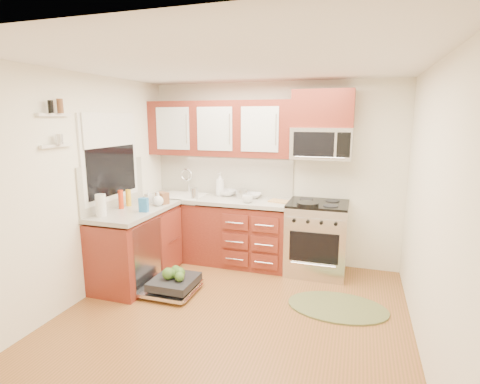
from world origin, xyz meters
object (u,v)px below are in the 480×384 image
(rug, at_px, (337,307))
(sink, at_px, (182,204))
(dishwasher, at_px, (171,285))
(bowl_a, at_px, (252,196))
(cup, at_px, (248,199))
(bowl_b, at_px, (227,193))
(upper_cabinets, at_px, (219,129))
(range, at_px, (317,238))
(paper_towel_roll, at_px, (101,205))
(microwave, at_px, (322,143))
(stock_pot, at_px, (243,194))
(cutting_board, at_px, (280,201))
(skillet, at_px, (308,204))

(rug, bearing_deg, sink, 158.39)
(dishwasher, bearing_deg, bowl_a, 64.03)
(rug, relative_size, cup, 7.73)
(bowl_a, bearing_deg, bowl_b, 173.83)
(upper_cabinets, distance_m, range, 1.99)
(rug, distance_m, paper_towel_roll, 2.85)
(upper_cabinets, relative_size, rug, 1.92)
(cup, bearing_deg, upper_cabinets, 147.45)
(bowl_a, bearing_deg, paper_towel_roll, -132.69)
(sink, bearing_deg, microwave, 3.85)
(sink, relative_size, stock_pot, 3.15)
(cup, bearing_deg, rug, -30.55)
(microwave, distance_m, dishwasher, 2.55)
(stock_pot, relative_size, cutting_board, 0.72)
(skillet, height_order, cup, cup)
(cup, bearing_deg, sink, 170.66)
(microwave, relative_size, rug, 0.71)
(sink, bearing_deg, skillet, -7.48)
(cutting_board, bearing_deg, microwave, 14.07)
(skillet, xyz_separation_m, cup, (-0.79, 0.07, 0.00))
(microwave, relative_size, stock_pot, 3.86)
(bowl_b, bearing_deg, paper_towel_roll, -122.78)
(sink, xyz_separation_m, bowl_a, (1.00, 0.14, 0.16))
(stock_pot, xyz_separation_m, cutting_board, (0.55, -0.11, -0.05))
(bowl_b, xyz_separation_m, cup, (0.41, -0.35, 0.01))
(upper_cabinets, relative_size, bowl_b, 7.96)
(rug, bearing_deg, bowl_b, 146.79)
(upper_cabinets, relative_size, paper_towel_roll, 8.06)
(cutting_board, bearing_deg, stock_pot, 169.17)
(stock_pot, height_order, bowl_b, stock_pot)
(bowl_b, height_order, cup, cup)
(microwave, bearing_deg, paper_towel_roll, -147.40)
(microwave, distance_m, cutting_board, 0.92)
(microwave, bearing_deg, dishwasher, -140.93)
(cutting_board, xyz_separation_m, bowl_b, (-0.81, 0.18, 0.03))
(range, xyz_separation_m, skillet, (-0.10, -0.25, 0.50))
(skillet, bearing_deg, cup, 174.97)
(rug, height_order, bowl_b, bowl_b)
(paper_towel_roll, bearing_deg, sink, 75.24)
(sink, height_order, skillet, skillet)
(cup, bearing_deg, bowl_a, 95.73)
(range, distance_m, skillet, 0.57)
(upper_cabinets, bearing_deg, rug, -31.14)
(range, relative_size, bowl_a, 3.56)
(dishwasher, relative_size, skillet, 2.62)
(range, bearing_deg, rug, -69.53)
(stock_pot, distance_m, bowl_b, 0.27)
(sink, xyz_separation_m, cutting_board, (1.43, 0.00, 0.13))
(range, bearing_deg, cup, -168.64)
(upper_cabinets, height_order, paper_towel_roll, upper_cabinets)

